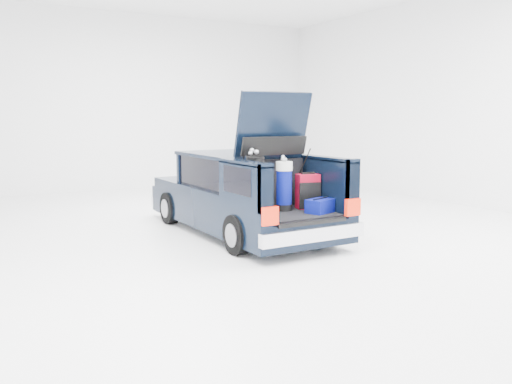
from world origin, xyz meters
TOP-DOWN VIEW (x-y plane):
  - ground at (0.00, 0.00)m, footprint 14.00×14.00m
  - car at (-0.00, 0.11)m, footprint 1.87×4.65m
  - red_suitcase at (0.50, -1.32)m, footprint 0.40×0.31m
  - black_golf_bag at (-0.49, -1.27)m, footprint 0.28×0.39m
  - blue_golf_bag at (0.06, -1.29)m, footprint 0.31×0.31m
  - blue_duffel at (0.44, -1.74)m, footprint 0.51×0.42m

SIDE VIEW (x-z plane):
  - ground at x=0.00m, z-range 0.00..0.00m
  - car at x=0.00m, z-range -0.56..1.91m
  - blue_duffel at x=0.44m, z-range 0.59..0.82m
  - red_suitcase at x=0.50m, z-range 0.58..1.17m
  - blue_golf_bag at x=0.06m, z-range 0.56..1.44m
  - black_golf_bag at x=-0.49m, z-range 0.55..1.55m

